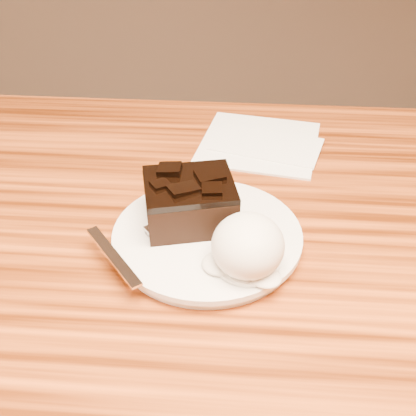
# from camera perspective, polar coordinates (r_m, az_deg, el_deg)

# --- Properties ---
(plate) EXTENTS (0.20, 0.20, 0.02)m
(plate) POSITION_cam_1_polar(r_m,az_deg,el_deg) (0.54, -0.08, -3.33)
(plate) COLOR silver
(plate) RESTS_ON dining_table
(brownie) EXTENTS (0.11, 0.10, 0.04)m
(brownie) POSITION_cam_1_polar(r_m,az_deg,el_deg) (0.54, -2.04, 0.48)
(brownie) COLOR black
(brownie) RESTS_ON plate
(ice_cream_scoop) EXTENTS (0.07, 0.07, 0.06)m
(ice_cream_scoop) POSITION_cam_1_polar(r_m,az_deg,el_deg) (0.48, 4.46, -4.16)
(ice_cream_scoop) COLOR silver
(ice_cream_scoop) RESTS_ON plate
(melt_puddle) EXTENTS (0.06, 0.06, 0.00)m
(melt_puddle) POSITION_cam_1_polar(r_m,az_deg,el_deg) (0.50, 4.33, -6.22)
(melt_puddle) COLOR white
(melt_puddle) RESTS_ON plate
(spoon) EXTENTS (0.12, 0.14, 0.01)m
(spoon) POSITION_cam_1_polar(r_m,az_deg,el_deg) (0.54, -5.11, -2.26)
(spoon) COLOR silver
(spoon) RESTS_ON plate
(napkin) EXTENTS (0.18, 0.18, 0.01)m
(napkin) POSITION_cam_1_polar(r_m,az_deg,el_deg) (0.73, 5.71, 7.32)
(napkin) COLOR white
(napkin) RESTS_ON dining_table
(crumb_a) EXTENTS (0.01, 0.01, 0.00)m
(crumb_a) POSITION_cam_1_polar(r_m,az_deg,el_deg) (0.53, -4.69, -2.87)
(crumb_a) COLOR black
(crumb_a) RESTS_ON plate
(crumb_b) EXTENTS (0.01, 0.01, 0.00)m
(crumb_b) POSITION_cam_1_polar(r_m,az_deg,el_deg) (0.52, 4.38, -4.45)
(crumb_b) COLOR black
(crumb_b) RESTS_ON plate
(crumb_c) EXTENTS (0.01, 0.00, 0.00)m
(crumb_c) POSITION_cam_1_polar(r_m,az_deg,el_deg) (0.54, 0.60, -2.01)
(crumb_c) COLOR black
(crumb_c) RESTS_ON plate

